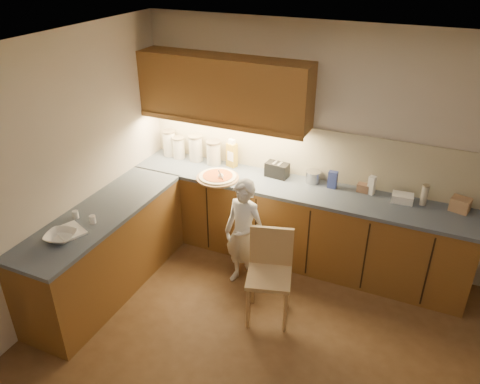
# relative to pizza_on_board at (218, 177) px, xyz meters

# --- Properties ---
(room) EXTENTS (4.54, 4.50, 2.62)m
(room) POSITION_rel_pizza_on_board_xyz_m (1.21, -1.52, 0.74)
(room) COLOR #53361C
(room) RESTS_ON ground
(l_counter) EXTENTS (3.77, 2.62, 0.92)m
(l_counter) POSITION_rel_pizza_on_board_xyz_m (0.29, -0.27, -0.48)
(l_counter) COLOR brown
(l_counter) RESTS_ON ground
(backsplash) EXTENTS (3.75, 0.02, 0.58)m
(backsplash) POSITION_rel_pizza_on_board_xyz_m (0.84, 0.47, 0.27)
(backsplash) COLOR beige
(backsplash) RESTS_ON l_counter
(upper_cabinets) EXTENTS (1.95, 0.36, 0.73)m
(upper_cabinets) POSITION_rel_pizza_on_board_xyz_m (-0.06, 0.31, 0.91)
(upper_cabinets) COLOR brown
(upper_cabinets) RESTS_ON ground
(pizza_on_board) EXTENTS (0.48, 0.48, 0.19)m
(pizza_on_board) POSITION_rel_pizza_on_board_xyz_m (0.00, 0.00, 0.00)
(pizza_on_board) COLOR #A17B50
(pizza_on_board) RESTS_ON l_counter
(child) EXTENTS (0.50, 0.38, 1.22)m
(child) POSITION_rel_pizza_on_board_xyz_m (0.53, -0.48, -0.33)
(child) COLOR silver
(child) RESTS_ON ground
(wooden_chair) EXTENTS (0.51, 0.51, 0.92)m
(wooden_chair) POSITION_rel_pizza_on_board_xyz_m (0.94, -0.80, -0.41)
(wooden_chair) COLOR tan
(wooden_chair) RESTS_ON ground
(mixing_bowl) EXTENTS (0.32, 0.32, 0.07)m
(mixing_bowl) POSITION_rel_pizza_on_board_xyz_m (-0.74, -1.64, 0.01)
(mixing_bowl) COLOR white
(mixing_bowl) RESTS_ON l_counter
(canister_a) EXTENTS (0.16, 0.16, 0.32)m
(canister_a) POSITION_rel_pizza_on_board_xyz_m (-0.83, 0.34, 0.14)
(canister_a) COLOR silver
(canister_a) RESTS_ON l_counter
(canister_b) EXTENTS (0.15, 0.15, 0.27)m
(canister_b) POSITION_rel_pizza_on_board_xyz_m (-0.69, 0.32, 0.11)
(canister_b) COLOR white
(canister_b) RESTS_ON l_counter
(canister_c) EXTENTS (0.17, 0.17, 0.32)m
(canister_c) POSITION_rel_pizza_on_board_xyz_m (-0.46, 0.34, 0.14)
(canister_c) COLOR silver
(canister_c) RESTS_ON l_counter
(canister_d) EXTENTS (0.18, 0.18, 0.29)m
(canister_d) POSITION_rel_pizza_on_board_xyz_m (-0.22, 0.34, 0.12)
(canister_d) COLOR beige
(canister_d) RESTS_ON l_counter
(oil_jug) EXTENTS (0.13, 0.11, 0.34)m
(oil_jug) POSITION_rel_pizza_on_board_xyz_m (0.00, 0.36, 0.13)
(oil_jug) COLOR #AF8F23
(oil_jug) RESTS_ON l_counter
(toaster) EXTENTS (0.27, 0.17, 0.17)m
(toaster) POSITION_rel_pizza_on_board_xyz_m (0.58, 0.33, 0.06)
(toaster) COLOR black
(toaster) RESTS_ON l_counter
(steel_pot) EXTENTS (0.17, 0.17, 0.13)m
(steel_pot) POSITION_rel_pizza_on_board_xyz_m (0.99, 0.36, 0.04)
(steel_pot) COLOR #A7A6AB
(steel_pot) RESTS_ON l_counter
(blue_box) EXTENTS (0.10, 0.07, 0.19)m
(blue_box) POSITION_rel_pizza_on_board_xyz_m (1.21, 0.32, 0.07)
(blue_box) COLOR #2F3E8E
(blue_box) RESTS_ON l_counter
(card_box_a) EXTENTS (0.13, 0.09, 0.09)m
(card_box_a) POSITION_rel_pizza_on_board_xyz_m (1.54, 0.36, 0.02)
(card_box_a) COLOR #966C50
(card_box_a) RESTS_ON l_counter
(white_bottle) EXTENTS (0.08, 0.08, 0.20)m
(white_bottle) POSITION_rel_pizza_on_board_xyz_m (1.62, 0.35, 0.08)
(white_bottle) COLOR white
(white_bottle) RESTS_ON l_counter
(flat_pack) EXTENTS (0.22, 0.16, 0.08)m
(flat_pack) POSITION_rel_pizza_on_board_xyz_m (1.94, 0.31, 0.02)
(flat_pack) COLOR white
(flat_pack) RESTS_ON l_counter
(tall_jar) EXTENTS (0.07, 0.07, 0.22)m
(tall_jar) POSITION_rel_pizza_on_board_xyz_m (2.14, 0.33, 0.09)
(tall_jar) COLOR beige
(tall_jar) RESTS_ON l_counter
(card_box_b) EXTENTS (0.21, 0.18, 0.14)m
(card_box_b) POSITION_rel_pizza_on_board_xyz_m (2.48, 0.35, 0.05)
(card_box_b) COLOR tan
(card_box_b) RESTS_ON l_counter
(dough_cloth) EXTENTS (0.34, 0.31, 0.02)m
(dough_cloth) POSITION_rel_pizza_on_board_xyz_m (-0.75, -1.52, -0.01)
(dough_cloth) COLOR white
(dough_cloth) RESTS_ON l_counter
(spice_jar_a) EXTENTS (0.07, 0.07, 0.08)m
(spice_jar_a) POSITION_rel_pizza_on_board_xyz_m (-0.87, -1.30, 0.02)
(spice_jar_a) COLOR white
(spice_jar_a) RESTS_ON l_counter
(spice_jar_b) EXTENTS (0.06, 0.06, 0.08)m
(spice_jar_b) POSITION_rel_pizza_on_board_xyz_m (-0.66, -1.30, 0.02)
(spice_jar_b) COLOR white
(spice_jar_b) RESTS_ON l_counter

